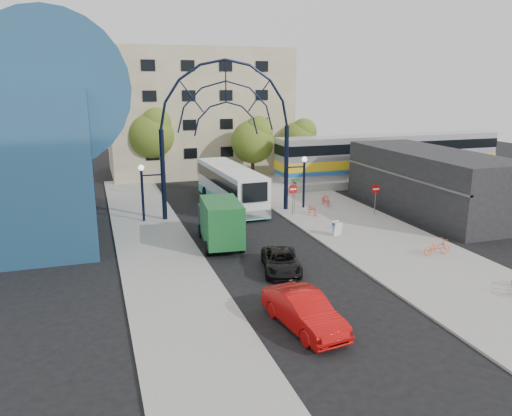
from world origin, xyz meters
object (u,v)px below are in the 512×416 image
object	(u,v)px
street_name_sign	(295,188)
red_sedan	(304,311)
city_bus	(230,185)
tree_north_b	(152,132)
tree_north_c	(300,138)
green_truck	(220,222)
bike_near_b	(326,200)
gateway_arch	(226,107)
do_not_enter_sign	(376,192)
sandwich_board	(337,227)
bike_near_a	(312,209)
stop_sign	(293,192)
black_suv	(281,261)
train_car	(390,155)
tree_north_a	(254,139)
bike_far_a	(437,247)

from	to	relation	value
street_name_sign	red_sedan	distance (m)	19.32
city_bus	red_sedan	size ratio (longest dim) A/B	2.51
tree_north_b	tree_north_c	world-z (taller)	tree_north_b
street_name_sign	red_sedan	xyz separation A→B (m)	(-7.01, -17.95, -1.33)
green_truck	bike_near_b	size ratio (longest dim) A/B	3.83
gateway_arch	tree_north_b	bearing A→B (deg)	103.68
street_name_sign	tree_north_c	size ratio (longest dim) A/B	0.43
do_not_enter_sign	street_name_sign	bearing A→B (deg)	155.84
gateway_arch	tree_north_c	bearing A→B (deg)	48.96
do_not_enter_sign	red_sedan	bearing A→B (deg)	-129.84
do_not_enter_sign	city_bus	bearing A→B (deg)	144.06
sandwich_board	bike_near_a	size ratio (longest dim) A/B	0.59
gateway_arch	street_name_sign	bearing A→B (deg)	-15.07
do_not_enter_sign	gateway_arch	bearing A→B (deg)	160.01
stop_sign	bike_near_a	xyz separation A→B (m)	(1.56, -0.33, -1.44)
black_suv	train_car	bearing A→B (deg)	59.91
green_truck	red_sedan	xyz separation A→B (m)	(0.59, -12.36, -0.75)
sandwich_board	bike_near_b	bearing A→B (deg)	68.97
gateway_arch	bike_near_b	world-z (taller)	gateway_arch
do_not_enter_sign	tree_north_a	world-z (taller)	tree_north_a
tree_north_c	red_sedan	world-z (taller)	tree_north_c
bike_near_b	stop_sign	bearing A→B (deg)	-151.43
sandwich_board	city_bus	xyz separation A→B (m)	(-4.47, 11.18, 1.00)
bike_near_a	bike_far_a	bearing A→B (deg)	-74.43
do_not_enter_sign	tree_north_c	distance (m)	18.11
gateway_arch	sandwich_board	world-z (taller)	gateway_arch
do_not_enter_sign	tree_north_c	size ratio (longest dim) A/B	0.38
city_bus	bike_far_a	xyz separation A→B (m)	(8.46, -16.62, -1.13)
city_bus	bike_near_a	xyz separation A→B (m)	(5.23, -5.49, -1.18)
stop_sign	green_truck	size ratio (longest dim) A/B	0.40
stop_sign	tree_north_c	xyz separation A→B (m)	(7.32, 15.93, 2.28)
do_not_enter_sign	city_bus	xyz separation A→B (m)	(-9.87, 7.16, -0.23)
sandwich_board	tree_north_a	world-z (taller)	tree_north_a
city_bus	red_sedan	bearing A→B (deg)	-99.69
stop_sign	street_name_sign	distance (m)	0.74
black_suv	red_sedan	xyz separation A→B (m)	(-1.47, -6.57, 0.20)
bike_near_b	tree_north_c	bearing A→B (deg)	77.45
gateway_arch	street_name_sign	distance (m)	8.38
stop_sign	city_bus	bearing A→B (deg)	125.46
do_not_enter_sign	bike_far_a	size ratio (longest dim) A/B	1.32
tree_north_a	bike_near_a	distance (m)	14.83
gateway_arch	bike_far_a	size ratio (longest dim) A/B	7.24
black_suv	bike_near_a	xyz separation A→B (m)	(6.69, 10.45, -0.04)
sandwich_board	bike_far_a	bearing A→B (deg)	-53.76
tree_north_b	green_truck	bearing A→B (deg)	-86.31
do_not_enter_sign	street_name_sign	xyz separation A→B (m)	(-5.80, 2.60, 0.15)
green_truck	red_sedan	bearing A→B (deg)	-81.82
sandwich_board	street_name_sign	bearing A→B (deg)	93.46
black_suv	bike_near_b	size ratio (longest dim) A/B	2.61
tree_north_a	city_bus	size ratio (longest dim) A/B	0.57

